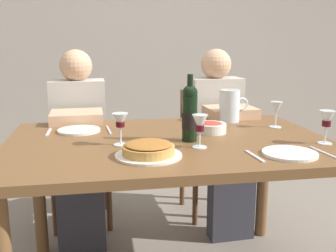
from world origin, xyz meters
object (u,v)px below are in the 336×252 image
dinner_plate_right_setting (79,130)px  wine_glass_spare (120,122)px  wine_glass_left_diner (276,109)px  wine_glass_right_diner (200,125)px  wine_bottle (190,113)px  salad_bowl (211,127)px  dining_table (169,159)px  chair_left (81,148)px  diner_left (79,139)px  dinner_plate_left_setting (290,153)px  chair_right (208,142)px  diner_right (220,134)px  water_pitcher (229,108)px  baked_tart (148,150)px  wine_glass_centre (327,120)px

dinner_plate_right_setting → wine_glass_spare: bearing=-57.1°
wine_glass_left_diner → wine_glass_right_diner: (-0.50, -0.32, 0.00)m
wine_bottle → wine_glass_right_diner: (0.02, -0.12, -0.03)m
salad_bowl → wine_glass_spare: bearing=-160.6°
dining_table → chair_left: bearing=117.0°
dining_table → wine_bottle: bearing=-21.7°
diner_left → salad_bowl: bearing=139.9°
dinner_plate_left_setting → dining_table: bearing=143.5°
chair_right → dinner_plate_left_setting: bearing=86.9°
diner_right → dinner_plate_right_setting: bearing=21.5°
water_pitcher → baked_tart: water_pitcher is taller
wine_glass_right_diner → chair_left: (-0.56, 1.04, -0.36)m
wine_bottle → wine_glass_centre: 0.61m
wine_glass_right_diner → wine_glass_spare: bearing=163.4°
wine_glass_right_diner → wine_glass_left_diner: bearing=32.6°
dining_table → water_pitcher: (0.41, 0.36, 0.17)m
baked_tart → wine_glass_spare: 0.23m
water_pitcher → wine_glass_left_diner: 0.27m
chair_left → diner_left: bearing=89.8°
dining_table → diner_left: (-0.45, 0.65, -0.05)m
chair_right → wine_glass_left_diner: bearing=99.8°
salad_bowl → wine_glass_right_diner: (-0.12, -0.26, 0.07)m
chair_left → chair_right: 0.90m
wine_glass_centre → chair_right: bearing=102.3°
diner_left → diner_right: 0.90m
wine_glass_centre → dinner_plate_left_setting: bearing=-150.2°
wine_glass_right_diner → salad_bowl: bearing=64.5°
wine_glass_spare → diner_right: size_ratio=0.12×
salad_bowl → wine_glass_right_diner: size_ratio=1.08×
wine_glass_right_diner → wine_glass_centre: size_ratio=0.96×
wine_bottle → water_pitcher: wine_bottle is taller
wine_bottle → dinner_plate_left_setting: size_ratio=1.38×
dining_table → wine_glass_left_diner: (0.61, 0.16, 0.19)m
dinner_plate_left_setting → salad_bowl: bearing=115.8°
dining_table → chair_left: chair_left is taller
water_pitcher → dinner_plate_left_setting: (0.03, -0.68, -0.07)m
dinner_plate_right_setting → chair_left: (-0.03, 0.64, -0.27)m
wine_glass_centre → diner_left: diner_left is taller
diner_left → diner_right: bearing=178.2°
wine_glass_centre → wine_glass_spare: 0.92m
water_pitcher → wine_glass_centre: bearing=-64.2°
water_pitcher → dinner_plate_right_setting: (-0.84, -0.11, -0.07)m
wine_glass_centre → dinner_plate_left_setting: wine_glass_centre is taller
wine_bottle → dinner_plate_left_setting: wine_bottle is taller
water_pitcher → chair_right: water_pitcher is taller
chair_left → diner_left: size_ratio=0.75×
wine_glass_left_diner → wine_bottle: bearing=-158.7°
wine_glass_centre → wine_glass_spare: (-0.91, 0.14, -0.00)m
diner_left → chair_right: (0.89, 0.23, -0.12)m
salad_bowl → chair_right: chair_right is taller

